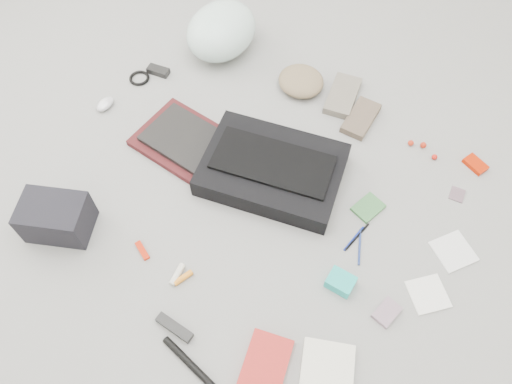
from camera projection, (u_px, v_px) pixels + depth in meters
The scene contains 33 objects.
ground_plane at pixel (256, 199), 1.86m from camera, with size 4.00×4.00×0.00m, color gray.
messenger_bag at pixel (272, 170), 1.88m from camera, with size 0.51×0.36×0.09m, color black.
bag_flap at pixel (273, 162), 1.83m from camera, with size 0.44×0.20×0.01m, color black.
laptop_sleeve at pixel (186, 142), 1.98m from camera, with size 0.38×0.28×0.03m, color #4A1618.
laptop at pixel (185, 139), 1.96m from camera, with size 0.31×0.22×0.02m, color black.
bike_helmet at pixel (221, 31), 2.19m from camera, with size 0.28×0.35×0.21m, color white.
beanie at pixel (301, 81), 2.13m from camera, with size 0.20×0.19×0.07m, color #836E50.
mitten_left at pixel (343, 96), 2.11m from camera, with size 0.11×0.22×0.03m, color slate.
mitten_right at pixel (361, 118), 2.04m from camera, with size 0.10×0.20×0.03m, color brown.
power_brick at pixel (158, 71), 2.19m from camera, with size 0.10×0.04×0.03m, color black.
cable_coil at pixel (139, 78), 2.17m from camera, with size 0.09×0.09×0.01m, color black.
mouse at pixel (105, 104), 2.08m from camera, with size 0.05×0.09×0.03m, color silver.
camera_bag at pixel (56, 217), 1.73m from camera, with size 0.22×0.16×0.15m, color black.
multitool at pixel (142, 250), 1.74m from camera, with size 0.08×0.02×0.01m, color red.
toiletry_tube_white at pixel (177, 274), 1.69m from camera, with size 0.02×0.02×0.08m, color beige.
toiletry_tube_orange at pixel (183, 278), 1.68m from camera, with size 0.02×0.02×0.07m, color orange.
u_lock at pixel (175, 328), 1.59m from camera, with size 0.13×0.03×0.03m, color black.
bike_pump at pixel (193, 366), 1.53m from camera, with size 0.02×0.02×0.25m, color black.
book_red at pixel (265, 366), 1.53m from camera, with size 0.13×0.20×0.02m, color red.
book_white at pixel (326, 381), 1.50m from camera, with size 0.16×0.24×0.03m, color silver.
notepad at pixel (368, 208), 1.83m from camera, with size 0.08×0.11×0.01m, color #376C39.
pen_blue at pixel (354, 239), 1.77m from camera, with size 0.01×0.01×0.12m, color #0C2092.
pen_black at pixel (357, 237), 1.77m from camera, with size 0.01×0.01×0.14m, color black.
pen_navy at pixel (360, 247), 1.75m from camera, with size 0.01×0.01×0.14m, color navy.
accordion_wallet at pixel (341, 282), 1.66m from camera, with size 0.09×0.07×0.04m, color #1ABCB3.
card_deck at pixel (387, 312), 1.62m from camera, with size 0.06×0.09×0.02m, color gray.
napkin_top at pixel (453, 251), 1.74m from camera, with size 0.13×0.13×0.01m, color silver.
napkin_bottom at pixel (428, 294), 1.66m from camera, with size 0.12×0.12×0.01m, color white.
lollipop_a at pixel (411, 143), 1.98m from camera, with size 0.02×0.02×0.02m, color red.
lollipop_b at pixel (423, 145), 1.97m from camera, with size 0.02×0.02×0.02m, color #AA220E.
lollipop_c at pixel (435, 157), 1.95m from camera, with size 0.02×0.02×0.02m, color red.
altoids_tin at pixel (475, 164), 1.93m from camera, with size 0.09×0.06×0.02m, color #BA2103.
stamp_sheet at pixel (457, 194), 1.87m from camera, with size 0.05×0.06×0.00m, color #735964.
Camera 1 is at (0.52, -0.80, 1.59)m, focal length 35.00 mm.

